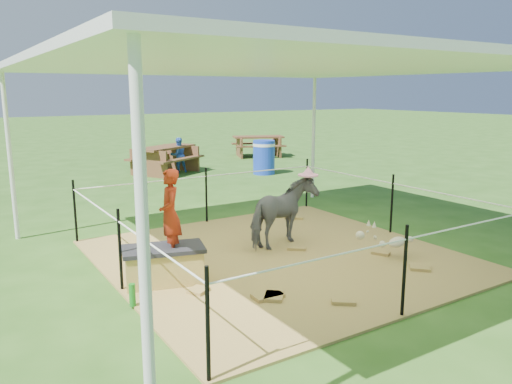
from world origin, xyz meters
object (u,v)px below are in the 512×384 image
foal (397,240)px  pony (283,213)px  green_bottle (132,295)px  picnic_table_far (258,146)px  straw_bale (164,267)px  trash_barrel (264,157)px  picnic_table_near (166,160)px  woman (170,206)px  distant_person (178,155)px

foal → pony: bearing=113.1°
green_bottle → picnic_table_far: picnic_table_far is taller
straw_bale → trash_barrel: (5.58, 6.33, 0.25)m
green_bottle → foal: foal is taller
straw_bale → trash_barrel: trash_barrel is taller
trash_barrel → picnic_table_near: (-2.32, 1.60, -0.09)m
trash_barrel → picnic_table_near: trash_barrel is taller
trash_barrel → pony: bearing=-120.7°
straw_bale → picnic_table_near: bearing=67.7°
woman → pony: size_ratio=0.91×
picnic_table_near → green_bottle: bearing=-142.7°
pony → picnic_table_far: pony is taller
straw_bale → foal: (3.10, -0.87, 0.06)m
picnic_table_near → trash_barrel: bearing=-62.9°
foal → distant_person: size_ratio=0.92×
green_bottle → straw_bale: bearing=39.3°
woman → picnic_table_near: bearing=173.9°
straw_bale → distant_person: 8.67m
straw_bale → pony: (2.09, 0.45, 0.30)m
trash_barrel → picnic_table_near: 2.82m
woman → trash_barrel: (5.48, 6.33, -0.50)m
straw_bale → trash_barrel: size_ratio=0.94×
woman → distant_person: woman is taller
trash_barrel → distant_person: size_ratio=0.95×
woman → distant_person: 8.64m
picnic_table_far → pony: bearing=-99.0°
green_bottle → distant_person: bearing=63.3°
woman → pony: bearing=118.4°
pony → trash_barrel: size_ratio=1.25×
straw_bale → woman: size_ratio=0.83×
straw_bale → distant_person: bearing=65.2°
foal → trash_barrel: (2.49, 7.19, 0.19)m
green_bottle → distant_person: 9.32m
pony → distant_person: size_ratio=1.18×
picnic_table_near → picnic_table_far: size_ratio=1.05×
picnic_table_far → straw_bale: bearing=-106.3°
pony → picnic_table_near: size_ratio=0.64×
foal → picnic_table_far: size_ratio=0.52×
pony → foal: (1.01, -1.32, -0.25)m
picnic_table_far → distant_person: (-3.90, -1.82, 0.14)m
straw_bale → woman: woman is taller
trash_barrel → picnic_table_far: size_ratio=0.54×
woman → picnic_table_far: (7.43, 9.69, -0.61)m
pony → trash_barrel: bearing=-49.7°
trash_barrel → foal: bearing=-109.1°
trash_barrel → picnic_table_far: bearing=59.9°
foal → picnic_table_near: bearing=74.7°
green_bottle → picnic_table_near: picnic_table_near is taller
woman → trash_barrel: 8.39m
picnic_table_near → picnic_table_far: bearing=-5.9°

